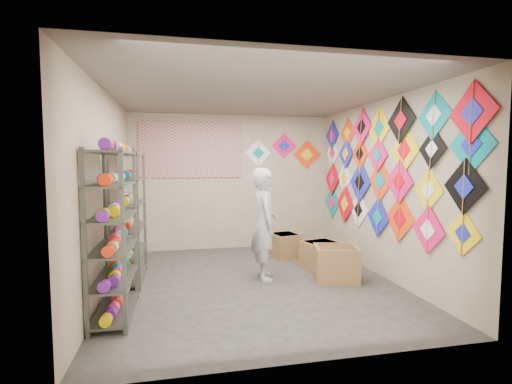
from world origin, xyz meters
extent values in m
plane|color=#302D2A|center=(0.00, 0.00, 0.00)|extent=(4.50, 4.50, 0.00)
plane|color=#B7A78C|center=(0.00, 2.25, 1.35)|extent=(4.00, 0.00, 4.00)
plane|color=#B7A78C|center=(0.00, -2.25, 1.35)|extent=(4.00, 0.00, 4.00)
plane|color=#B7A78C|center=(-2.00, 0.00, 1.35)|extent=(0.00, 4.50, 4.50)
plane|color=#B7A78C|center=(2.00, 0.00, 1.35)|extent=(0.00, 4.50, 4.50)
plane|color=slate|center=(0.00, 0.00, 2.70)|extent=(4.50, 4.50, 0.00)
cube|color=#4C5147|center=(-1.78, -0.85, 0.95)|extent=(0.40, 1.10, 1.90)
cube|color=#4C5147|center=(-1.78, 0.45, 0.95)|extent=(0.40, 1.10, 1.90)
cylinder|color=#FF339D|center=(-1.78, -1.33, 1.04)|extent=(0.12, 0.10, 0.12)
cylinder|color=#F83008|center=(-1.78, -1.14, 1.04)|extent=(0.12, 0.10, 0.12)
cylinder|color=#FFD100|center=(-1.78, -0.95, 1.04)|extent=(0.12, 0.10, 0.12)
cylinder|color=white|center=(-1.78, -0.75, 1.04)|extent=(0.12, 0.10, 0.12)
cylinder|color=red|center=(-1.78, -0.56, 1.04)|extent=(0.12, 0.10, 0.12)
cylinder|color=purple|center=(-1.78, -0.37, 1.04)|extent=(0.12, 0.10, 0.12)
cylinder|color=#D2B87A|center=(-1.78, -0.03, 1.04)|extent=(0.12, 0.10, 0.12)
cylinder|color=teal|center=(-1.78, 0.16, 1.04)|extent=(0.12, 0.10, 0.12)
cylinder|color=#FF339D|center=(-1.78, 0.35, 1.04)|extent=(0.12, 0.10, 0.12)
cylinder|color=#F83008|center=(-1.78, 0.55, 1.04)|extent=(0.12, 0.10, 0.12)
cylinder|color=#FFD100|center=(-1.78, 0.74, 1.04)|extent=(0.12, 0.10, 0.12)
cylinder|color=white|center=(-1.78, 0.93, 1.04)|extent=(0.12, 0.10, 0.12)
cube|color=yellow|center=(1.99, -1.75, 0.98)|extent=(0.02, 0.52, 0.52)
cube|color=#FC1167|center=(1.97, -1.19, 0.91)|extent=(0.01, 0.62, 0.62)
cube|color=#F63E10|center=(1.99, -0.56, 0.97)|extent=(0.04, 0.70, 0.70)
cube|color=#1B24C5|center=(1.97, -0.01, 0.90)|extent=(0.02, 0.63, 0.63)
cube|color=white|center=(1.99, 0.65, 0.94)|extent=(0.01, 0.64, 0.64)
cube|color=red|center=(1.97, 1.16, 0.98)|extent=(0.03, 0.70, 0.70)
cube|color=#00919B|center=(1.99, 1.79, 0.95)|extent=(0.01, 0.69, 0.69)
cube|color=black|center=(1.97, -1.76, 1.49)|extent=(0.01, 0.62, 0.62)
cube|color=yellow|center=(1.99, -1.15, 1.40)|extent=(0.02, 0.55, 0.55)
cube|color=#FC1167|center=(1.97, -0.55, 1.48)|extent=(0.01, 0.64, 0.64)
cube|color=#F63E10|center=(1.99, -0.01, 1.47)|extent=(0.03, 0.68, 0.68)
cube|color=#1B24C5|center=(1.97, 0.60, 1.42)|extent=(0.04, 0.72, 0.72)
cube|color=white|center=(1.99, 1.24, 1.47)|extent=(0.01, 0.59, 0.59)
cube|color=red|center=(1.97, 1.77, 1.42)|extent=(0.03, 0.66, 0.66)
cube|color=#00919B|center=(1.99, -1.82, 1.94)|extent=(0.02, 0.66, 0.66)
cube|color=black|center=(1.97, -1.22, 1.91)|extent=(0.03, 0.51, 0.51)
cube|color=yellow|center=(1.99, -0.62, 1.92)|extent=(0.04, 0.67, 0.67)
cube|color=#FC1167|center=(1.97, 0.05, 1.86)|extent=(0.03, 0.56, 0.56)
cube|color=#F63E10|center=(1.99, 0.65, 1.90)|extent=(0.03, 0.58, 0.58)
cube|color=#1B24C5|center=(1.97, 1.17, 1.91)|extent=(0.03, 0.56, 0.56)
cube|color=white|center=(1.99, 1.81, 1.93)|extent=(0.02, 0.57, 0.57)
cube|color=red|center=(1.97, -1.83, 2.28)|extent=(0.02, 0.68, 0.68)
cube|color=#00919B|center=(1.99, -1.21, 2.32)|extent=(0.04, 0.62, 0.61)
cube|color=black|center=(1.97, -0.55, 2.33)|extent=(0.03, 0.66, 0.66)
cube|color=yellow|center=(1.99, 0.06, 2.28)|extent=(0.03, 0.66, 0.66)
cube|color=#FC1167|center=(1.97, 0.58, 2.34)|extent=(0.04, 0.64, 0.64)
cube|color=#F63E10|center=(1.99, 1.15, 2.29)|extent=(0.03, 0.58, 0.58)
cube|color=#1B24C5|center=(1.97, 1.81, 2.29)|extent=(0.02, 0.58, 0.58)
cube|color=white|center=(0.55, 2.24, 1.94)|extent=(0.54, 0.02, 0.54)
cube|color=#FC1167|center=(1.10, 2.24, 2.09)|extent=(0.53, 0.02, 0.53)
cube|color=#F63E10|center=(1.60, 2.24, 1.91)|extent=(0.62, 0.02, 0.62)
cube|color=#7C489C|center=(-0.80, 2.23, 2.00)|extent=(2.00, 0.01, 1.10)
imported|color=beige|center=(0.20, 0.14, 0.83)|extent=(0.65, 0.46, 1.67)
cube|color=olive|center=(1.21, -0.18, 0.26)|extent=(0.72, 0.64, 0.51)
cube|color=olive|center=(1.22, 0.47, 0.22)|extent=(0.64, 0.57, 0.45)
cube|color=olive|center=(0.85, 1.28, 0.22)|extent=(0.55, 0.59, 0.44)
camera|label=1|loc=(-1.05, -5.20, 1.75)|focal=26.00mm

